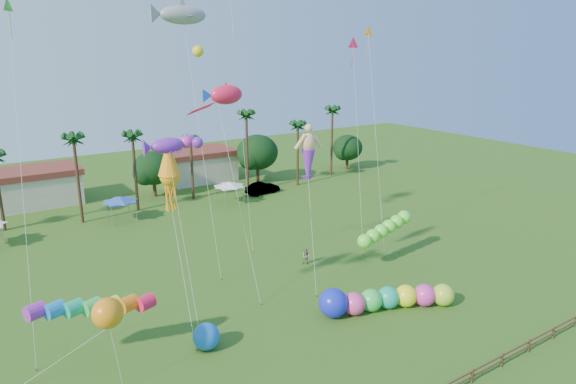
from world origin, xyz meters
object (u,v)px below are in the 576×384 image
caterpillar_inflatable (382,299)px  blue_ball (206,337)px  spectator_b (306,256)px  car_b (263,188)px

caterpillar_inflatable → blue_ball: size_ratio=5.77×
spectator_b → blue_ball: size_ratio=0.86×
spectator_b → caterpillar_inflatable: bearing=-49.2°
car_b → blue_ball: size_ratio=2.63×
spectator_b → blue_ball: blue_ball is taller
caterpillar_inflatable → blue_ball: bearing=-170.0°
car_b → spectator_b: bearing=153.7°
caterpillar_inflatable → spectator_b: bearing=109.8°
spectator_b → caterpillar_inflatable: size_ratio=0.15×
caterpillar_inflatable → blue_ball: caterpillar_inflatable is taller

